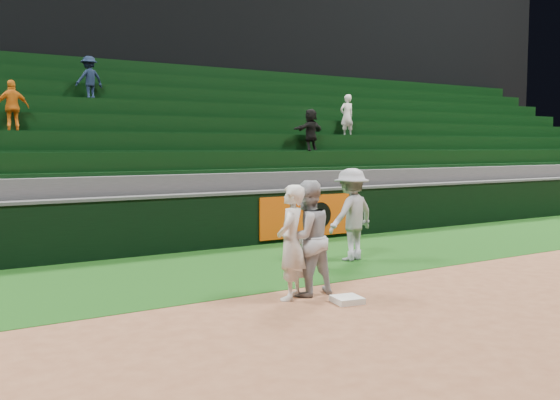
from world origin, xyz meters
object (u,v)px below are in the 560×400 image
object	(u,v)px
baserunner	(307,238)
base_coach	(351,214)
first_base	(347,300)
first_baseman	(291,242)

from	to	relation	value
baserunner	base_coach	bearing A→B (deg)	-142.92
first_base	first_baseman	size ratio (longest dim) A/B	0.23
first_baseman	base_coach	bearing A→B (deg)	175.92
first_base	first_baseman	bearing A→B (deg)	132.73
first_base	base_coach	xyz separation A→B (m)	(2.19, 2.63, 0.88)
first_base	baserunner	xyz separation A→B (m)	(-0.23, 0.71, 0.84)
baserunner	base_coach	size ratio (longest dim) A/B	0.96
first_base	base_coach	size ratio (longest dim) A/B	0.22
first_base	base_coach	distance (m)	3.53
first_base	base_coach	bearing A→B (deg)	50.26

